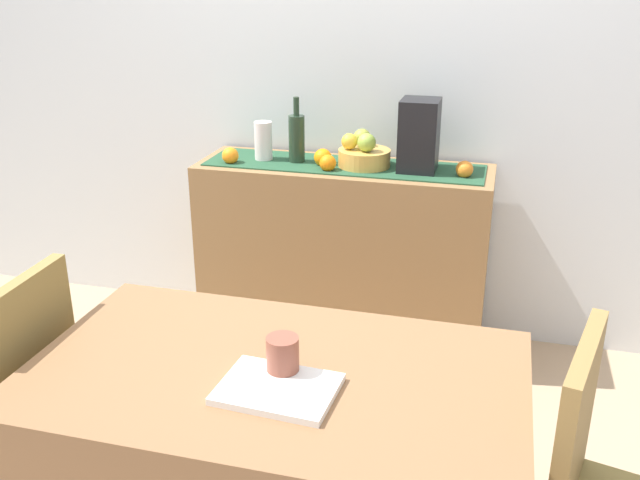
{
  "coord_description": "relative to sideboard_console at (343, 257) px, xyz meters",
  "views": [
    {
      "loc": [
        0.65,
        -2.01,
        1.71
      ],
      "look_at": [
        0.02,
        0.35,
        0.74
      ],
      "focal_mm": 39.46,
      "sensor_mm": 36.0,
      "label": 1
    }
  ],
  "objects": [
    {
      "name": "coffee_cup",
      "position": [
        0.19,
        -1.49,
        0.36
      ],
      "size": [
        0.08,
        0.08,
        0.11
      ],
      "primitive_type": "cylinder",
      "color": "brown",
      "rests_on": "dining_table"
    },
    {
      "name": "ceramic_vase",
      "position": [
        -0.37,
        0.0,
        0.53
      ],
      "size": [
        0.08,
        0.08,
        0.18
      ],
      "primitive_type": "cylinder",
      "color": "silver",
      "rests_on": "sideboard_console"
    },
    {
      "name": "orange_loose_near_bowl",
      "position": [
        -0.05,
        -0.1,
        0.47
      ],
      "size": [
        0.07,
        0.07,
        0.07
      ],
      "primitive_type": "sphere",
      "color": "orange",
      "rests_on": "sideboard_console"
    },
    {
      "name": "ground_plane",
      "position": [
        0.03,
        -0.92,
        -0.45
      ],
      "size": [
        6.4,
        6.4,
        0.02
      ],
      "primitive_type": "cube",
      "color": "tan",
      "rests_on": "ground"
    },
    {
      "name": "fruit_bowl",
      "position": [
        0.09,
        0.0,
        0.48
      ],
      "size": [
        0.23,
        0.23,
        0.07
      ],
      "primitive_type": "cylinder",
      "color": "gold",
      "rests_on": "table_runner"
    },
    {
      "name": "orange_loose_far",
      "position": [
        0.53,
        -0.05,
        0.47
      ],
      "size": [
        0.07,
        0.07,
        0.07
      ],
      "primitive_type": "sphere",
      "color": "orange",
      "rests_on": "sideboard_console"
    },
    {
      "name": "chair_near_window",
      "position": [
        -0.74,
        -1.47,
        -0.17
      ],
      "size": [
        0.41,
        0.41,
        0.9
      ],
      "color": "olive",
      "rests_on": "ground"
    },
    {
      "name": "apple_front",
      "position": [
        0.02,
        -0.01,
        0.55
      ],
      "size": [
        0.07,
        0.07,
        0.07
      ],
      "primitive_type": "sphere",
      "color": "gold",
      "rests_on": "fruit_bowl"
    },
    {
      "name": "room_wall_rear",
      "position": [
        0.03,
        0.26,
        0.91
      ],
      "size": [
        6.4,
        0.06,
        2.7
      ],
      "primitive_type": "cube",
      "color": "silver",
      "rests_on": "ground"
    },
    {
      "name": "orange_loose_end",
      "position": [
        -0.09,
        -0.03,
        0.48
      ],
      "size": [
        0.08,
        0.08,
        0.08
      ],
      "primitive_type": "sphere",
      "color": "orange",
      "rests_on": "sideboard_console"
    },
    {
      "name": "sideboard_console",
      "position": [
        0.0,
        0.0,
        0.0
      ],
      "size": [
        1.31,
        0.42,
        0.87
      ],
      "primitive_type": "cube",
      "color": "olive",
      "rests_on": "ground"
    },
    {
      "name": "open_book",
      "position": [
        0.2,
        -1.56,
        0.31
      ],
      "size": [
        0.29,
        0.23,
        0.02
      ],
      "primitive_type": "cube",
      "rotation": [
        0.0,
        0.0,
        -0.06
      ],
      "color": "white",
      "rests_on": "dining_table"
    },
    {
      "name": "apple_upper",
      "position": [
        0.07,
        0.06,
        0.56
      ],
      "size": [
        0.08,
        0.08,
        0.08
      ],
      "primitive_type": "sphere",
      "color": "#99A138",
      "rests_on": "fruit_bowl"
    },
    {
      "name": "apple_center",
      "position": [
        0.11,
        -0.03,
        0.56
      ],
      "size": [
        0.08,
        0.08,
        0.08
      ],
      "primitive_type": "sphere",
      "color": "#8FAF3E",
      "rests_on": "fruit_bowl"
    },
    {
      "name": "coffee_maker",
      "position": [
        0.33,
        0.0,
        0.59
      ],
      "size": [
        0.16,
        0.18,
        0.31
      ],
      "primitive_type": "cube",
      "color": "black",
      "rests_on": "sideboard_console"
    },
    {
      "name": "orange_loose_mid",
      "position": [
        -0.5,
        -0.09,
        0.47
      ],
      "size": [
        0.07,
        0.07,
        0.07
      ],
      "primitive_type": "sphere",
      "color": "orange",
      "rests_on": "sideboard_console"
    },
    {
      "name": "wine_bottle",
      "position": [
        -0.22,
        0.0,
        0.55
      ],
      "size": [
        0.07,
        0.07,
        0.29
      ],
      "color": "#213423",
      "rests_on": "sideboard_console"
    },
    {
      "name": "table_runner",
      "position": [
        -0.0,
        0.0,
        0.44
      ],
      "size": [
        1.23,
        0.32,
        0.01
      ],
      "primitive_type": "cube",
      "color": "#234B31",
      "rests_on": "sideboard_console"
    }
  ]
}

